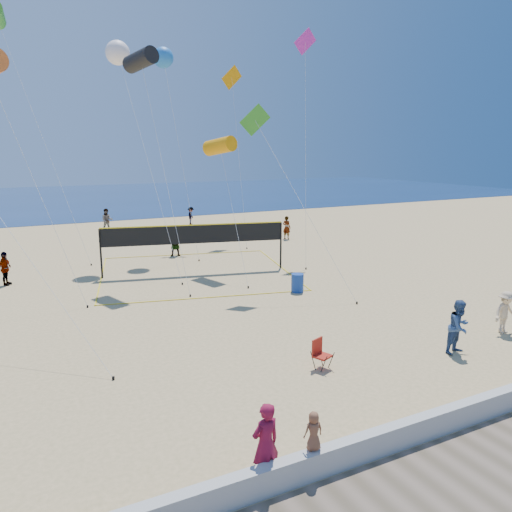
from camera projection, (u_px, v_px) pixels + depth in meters
name	position (u px, v px, depth m)	size (l,w,h in m)	color
ground	(322.00, 392.00, 13.92)	(120.00, 120.00, 0.00)	tan
ocean	(62.00, 199.00, 67.83)	(140.00, 50.00, 0.03)	navy
seawall	(399.00, 436.00, 11.25)	(32.00, 0.30, 0.60)	#AEADA9
boardwalk	(471.00, 501.00, 9.57)	(32.00, 3.60, 0.03)	brown
woman	(266.00, 444.00, 9.93)	(0.64, 0.42, 1.76)	maroon
toddler	(314.00, 431.00, 10.14)	(0.41, 0.26, 0.83)	brown
bystander_a	(459.00, 327.00, 16.40)	(0.88, 0.69, 1.82)	#304A79
bystander_b	(505.00, 312.00, 18.24)	(1.02, 0.58, 1.57)	#D3B58C
far_person_0	(5.00, 269.00, 24.66)	(0.99, 0.41, 1.69)	gray
far_person_1	(175.00, 242.00, 31.47)	(1.59, 0.51, 1.72)	gray
far_person_2	(287.00, 228.00, 37.35)	(0.64, 0.42, 1.74)	gray
far_person_3	(107.00, 220.00, 40.66)	(0.92, 0.72, 1.89)	gray
far_person_4	(191.00, 216.00, 44.45)	(1.03, 0.59, 1.59)	gray
camp_chair	(320.00, 352.00, 15.32)	(0.64, 0.74, 1.04)	#A61F12
trash_barrel	(297.00, 283.00, 23.57)	(0.58, 0.58, 0.87)	navy
volleyball_net	(194.00, 239.00, 26.95)	(11.96, 11.85, 2.67)	black
kite_1	(141.00, 60.00, 24.52)	(1.48, 5.96, 11.49)	black
kite_2	(220.00, 146.00, 26.88)	(1.43, 5.52, 7.34)	orange
kite_4	(261.00, 131.00, 22.87)	(3.42, 4.81, 8.68)	green
kite_5	(305.00, 57.00, 29.86)	(3.15, 4.33, 13.76)	#D32BAD
kite_6	(118.00, 53.00, 28.68)	(1.83, 8.68, 12.75)	white
kite_7	(163.00, 58.00, 30.40)	(1.61, 4.40, 12.72)	blue
kite_9	(233.00, 87.00, 35.54)	(1.91, 4.60, 12.51)	orange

